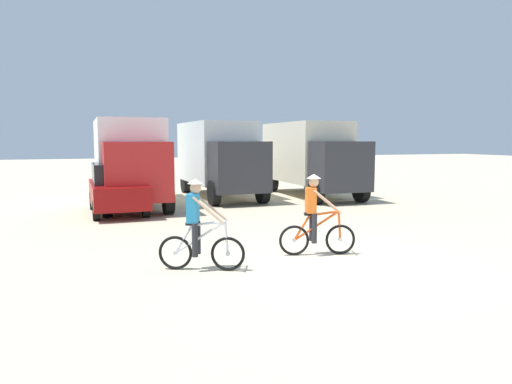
# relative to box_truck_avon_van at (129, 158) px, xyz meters

# --- Properties ---
(ground_plane) EXTENTS (120.00, 120.00, 0.00)m
(ground_plane) POSITION_rel_box_truck_avon_van_xyz_m (3.34, -10.85, -1.87)
(ground_plane) COLOR beige
(box_truck_avon_van) EXTENTS (2.41, 6.75, 3.35)m
(box_truck_avon_van) POSITION_rel_box_truck_avon_van_xyz_m (0.00, 0.00, 0.00)
(box_truck_avon_van) COLOR white
(box_truck_avon_van) RESTS_ON ground
(box_truck_white_box) EXTENTS (2.48, 6.78, 3.35)m
(box_truck_white_box) POSITION_rel_box_truck_avon_van_xyz_m (4.03, 1.44, 0.00)
(box_truck_white_box) COLOR white
(box_truck_white_box) RESTS_ON ground
(box_truck_cream_rv) EXTENTS (2.53, 6.80, 3.35)m
(box_truck_cream_rv) POSITION_rel_box_truck_avon_van_xyz_m (8.08, 0.43, 0.00)
(box_truck_cream_rv) COLOR beige
(box_truck_cream_rv) RESTS_ON ground
(sedan_parked) EXTENTS (1.83, 4.23, 1.76)m
(sedan_parked) POSITION_rel_box_truck_avon_van_xyz_m (-0.61, -1.99, -0.99)
(sedan_parked) COLOR maroon
(sedan_parked) RESTS_ON ground
(cyclist_orange_shirt) EXTENTS (1.59, 0.84, 1.82)m
(cyclist_orange_shirt) POSITION_rel_box_truck_avon_van_xyz_m (0.35, -10.12, -1.03)
(cyclist_orange_shirt) COLOR black
(cyclist_orange_shirt) RESTS_ON ground
(cyclist_cowboy_hat) EXTENTS (1.69, 0.63, 1.82)m
(cyclist_cowboy_hat) POSITION_rel_box_truck_avon_van_xyz_m (3.08, -9.79, -1.03)
(cyclist_cowboy_hat) COLOR black
(cyclist_cowboy_hat) RESTS_ON ground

